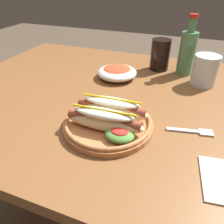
{
  "coord_description": "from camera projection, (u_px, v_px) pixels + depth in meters",
  "views": [
    {
      "loc": [
        0.16,
        -0.62,
        1.1
      ],
      "look_at": [
        -0.02,
        -0.15,
        0.77
      ],
      "focal_mm": 34.66,
      "sensor_mm": 36.0,
      "label": 1
    }
  ],
  "objects": [
    {
      "name": "ground_plane",
      "position": [
        125.0,
        220.0,
        1.13
      ],
      "size": [
        8.0,
        8.0,
        0.0
      ],
      "primitive_type": "plane",
      "color": "brown"
    },
    {
      "name": "glass_bottle",
      "position": [
        187.0,
        52.0,
        0.85
      ],
      "size": [
        0.06,
        0.06,
        0.23
      ],
      "color": "#4C7F51",
      "rests_on": "dining_table"
    },
    {
      "name": "soda_cup",
      "position": [
        160.0,
        55.0,
        0.91
      ],
      "size": [
        0.08,
        0.08,
        0.13
      ],
      "primitive_type": "cylinder",
      "color": "black",
      "rests_on": "dining_table"
    },
    {
      "name": "fork",
      "position": [
        194.0,
        131.0,
        0.57
      ],
      "size": [
        0.12,
        0.04,
        0.0
      ],
      "rotation": [
        0.0,
        0.0,
        0.19
      ],
      "color": "silver",
      "rests_on": "dining_table"
    },
    {
      "name": "water_cup",
      "position": [
        205.0,
        70.0,
        0.78
      ],
      "size": [
        0.09,
        0.09,
        0.11
      ],
      "primitive_type": "cylinder",
      "color": "silver",
      "rests_on": "dining_table"
    },
    {
      "name": "side_bowl",
      "position": [
        117.0,
        72.0,
        0.85
      ],
      "size": [
        0.15,
        0.15,
        0.05
      ],
      "color": "silver",
      "rests_on": "dining_table"
    },
    {
      "name": "dining_table",
      "position": [
        131.0,
        120.0,
        0.78
      ],
      "size": [
        1.34,
        0.9,
        0.74
      ],
      "color": "brown",
      "rests_on": "ground_plane"
    },
    {
      "name": "hot_dog_plate",
      "position": [
        108.0,
        119.0,
        0.57
      ],
      "size": [
        0.24,
        0.24,
        0.08
      ],
      "color": "#B77042",
      "rests_on": "dining_table"
    }
  ]
}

